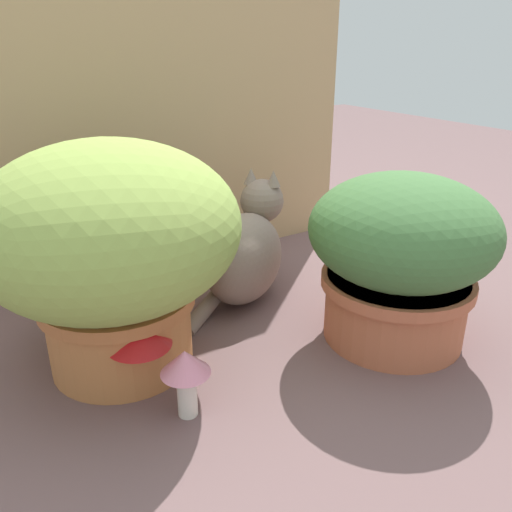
% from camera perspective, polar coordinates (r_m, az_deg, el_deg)
% --- Properties ---
extents(ground_plane, '(6.00, 6.00, 0.00)m').
position_cam_1_polar(ground_plane, '(1.13, -3.97, -10.08)').
color(ground_plane, '#6C5051').
extents(cardboard_backdrop, '(1.23, 0.03, 0.93)m').
position_cam_1_polar(cardboard_backdrop, '(1.43, -11.72, 16.54)').
color(cardboard_backdrop, tan).
rests_on(cardboard_backdrop, ground).
extents(grass_planter, '(0.49, 0.49, 0.45)m').
position_cam_1_polar(grass_planter, '(1.00, -15.47, 1.33)').
color(grass_planter, '#B9713E').
rests_on(grass_planter, ground).
extents(leafy_planter, '(0.39, 0.39, 0.36)m').
position_cam_1_polar(leafy_planter, '(1.12, 15.39, 0.28)').
color(leafy_planter, '#B96241').
rests_on(leafy_planter, ground).
extents(cat, '(0.38, 0.28, 0.32)m').
position_cam_1_polar(cat, '(1.29, -1.07, 0.48)').
color(cat, gray).
rests_on(cat, ground).
extents(mushroom_ornament_pink, '(0.09, 0.09, 0.13)m').
position_cam_1_polar(mushroom_ornament_pink, '(0.91, -7.65, -12.14)').
color(mushroom_ornament_pink, silver).
rests_on(mushroom_ornament_pink, ground).
extents(mushroom_ornament_red, '(0.12, 0.12, 0.16)m').
position_cam_1_polar(mushroom_ornament_red, '(0.97, -12.57, -8.84)').
color(mushroom_ornament_red, white).
rests_on(mushroom_ornament_red, ground).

